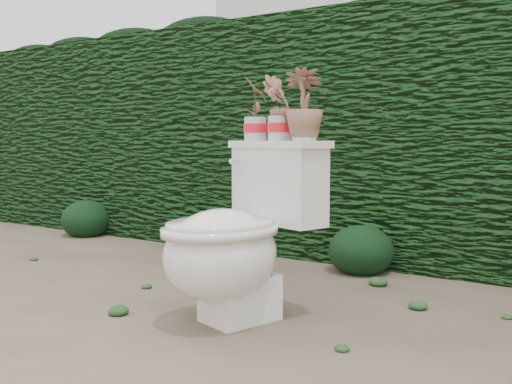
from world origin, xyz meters
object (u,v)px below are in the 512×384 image
Objects in this scene: potted_plant_center at (280,109)px; toilet at (236,240)px; potted_plant_right at (304,107)px; potted_plant_left at (255,110)px.

toilet is at bearing 28.78° from potted_plant_center.
potted_plant_center is 0.16m from potted_plant_right.
toilet is at bearing 9.68° from potted_plant_right.
potted_plant_left is 0.99× the size of potted_plant_right.
potted_plant_left is (-0.08, 0.28, 0.56)m from toilet.
potted_plant_right is at bearing -137.08° from potted_plant_left.
toilet is 0.63m from potted_plant_left.
potted_plant_right reaches higher than potted_plant_left.
toilet is 0.61m from potted_plant_center.
potted_plant_center reaches higher than toilet.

